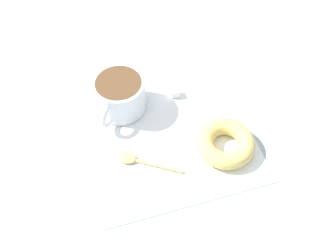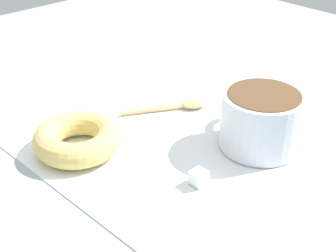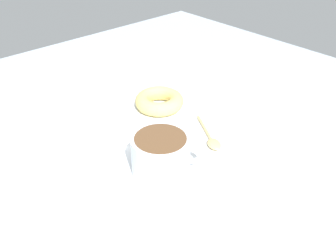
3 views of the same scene
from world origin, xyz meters
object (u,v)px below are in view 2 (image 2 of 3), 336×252
Objects in this scene: donut at (78,139)px; sugar_cube at (199,177)px; spoon at (183,105)px; coffee_cup at (261,118)px.

donut is 6.55× the size of sugar_cube.
spoon is (16.21, -1.19, -1.11)cm from donut.
donut is at bearing 175.79° from spoon.
coffee_cup is 7.11× the size of sugar_cube.
coffee_cup reaches higher than donut.
coffee_cup reaches higher than sugar_cube.
spoon is at bearing -4.21° from donut.
coffee_cup is 1.01× the size of spoon.
coffee_cup is 21.54cm from donut.
sugar_cube is (5.62, -14.15, -0.72)cm from donut.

